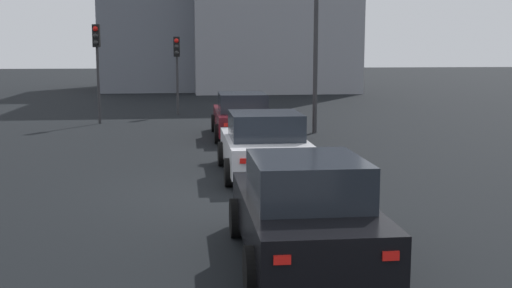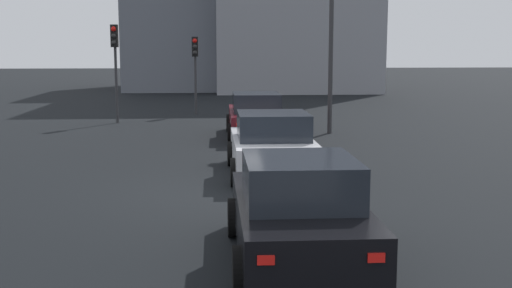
{
  "view_description": "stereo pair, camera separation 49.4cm",
  "coord_description": "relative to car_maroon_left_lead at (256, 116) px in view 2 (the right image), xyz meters",
  "views": [
    {
      "loc": [
        -13.65,
        0.29,
        3.1
      ],
      "look_at": [
        -2.67,
        -0.96,
        1.41
      ],
      "focal_mm": 44.86,
      "sensor_mm": 36.0,
      "label": 1
    },
    {
      "loc": [
        -13.69,
        -0.2,
        3.1
      ],
      "look_at": [
        -2.67,
        -0.96,
        1.41
      ],
      "focal_mm": 44.86,
      "sensor_mm": 36.0,
      "label": 2
    }
  ],
  "objects": [
    {
      "name": "car_maroon_left_lead",
      "position": [
        0.0,
        0.0,
        0.0
      ],
      "size": [
        4.71,
        2.04,
        1.54
      ],
      "rotation": [
        0.0,
        0.0,
        -0.01
      ],
      "color": "#510F16",
      "rests_on": "ground_plane"
    },
    {
      "name": "traffic_light_near_right",
      "position": [
        4.43,
        5.39,
        2.12
      ],
      "size": [
        0.32,
        0.3,
        3.97
      ],
      "rotation": [
        0.0,
        0.0,
        3.04
      ],
      "color": "#2D2D30",
      "rests_on": "ground_plane"
    },
    {
      "name": "car_white_left_second",
      "position": [
        -6.63,
        0.05,
        0.0
      ],
      "size": [
        4.07,
        2.12,
        1.54
      ],
      "rotation": [
        0.0,
        0.0,
        0.0
      ],
      "color": "silver",
      "rests_on": "ground_plane"
    },
    {
      "name": "street_lamp_kerbside",
      "position": [
        0.78,
        -2.73,
        3.88
      ],
      "size": [
        0.56,
        0.36,
        7.92
      ],
      "color": "#2D2D30",
      "rests_on": "ground_plane"
    },
    {
      "name": "traffic_light_near_left",
      "position": [
        7.62,
        2.26,
        1.82
      ],
      "size": [
        0.32,
        0.29,
        3.54
      ],
      "rotation": [
        0.0,
        0.0,
        3.09
      ],
      "color": "#2D2D30",
      "rests_on": "ground_plane"
    },
    {
      "name": "car_black_left_third",
      "position": [
        -12.99,
        0.27,
        0.01
      ],
      "size": [
        4.09,
        1.98,
        1.56
      ],
      "rotation": [
        0.0,
        0.0,
        -0.0
      ],
      "color": "black",
      "rests_on": "ground_plane"
    },
    {
      "name": "ground_plane",
      "position": [
        -8.2,
        1.7,
        -0.84
      ],
      "size": [
        160.0,
        160.0,
        0.2
      ],
      "primitive_type": "cube",
      "color": "black"
    },
    {
      "name": "building_facade_center",
      "position": [
        26.47,
        3.7,
        4.08
      ],
      "size": [
        9.94,
        7.83,
        9.64
      ],
      "primitive_type": "cube",
      "color": "slate",
      "rests_on": "ground_plane"
    }
  ]
}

